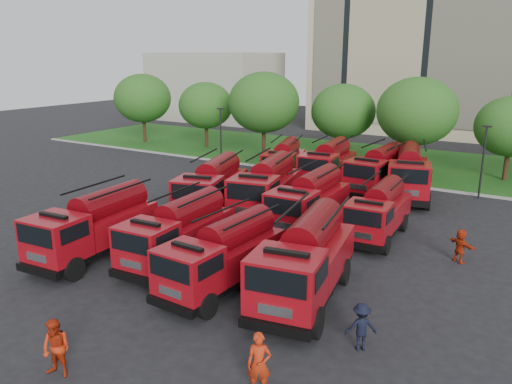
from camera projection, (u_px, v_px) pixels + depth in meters
The scene contains 30 objects.
ground at pixel (189, 242), 26.77m from camera, with size 140.00×140.00×0.00m, color black.
lawn at pixel (358, 158), 48.16m from camera, with size 70.00×16.00×0.12m, color #164512.
curb at pixel (324, 175), 41.49m from camera, with size 70.00×0.30×0.14m, color gray.
apartment_building at pixel (441, 31), 61.91m from camera, with size 30.00×14.18×25.00m.
side_building at pixel (215, 86), 76.71m from camera, with size 18.00×12.00×10.00m, color #9C998A.
tree_0 at pixel (143, 98), 55.59m from camera, with size 6.30×6.30×7.70m.
tree_1 at pixel (206, 105), 52.52m from camera, with size 5.71×5.71×6.98m.
tree_2 at pixel (264, 102), 47.06m from camera, with size 6.72×6.72×8.22m.
tree_3 at pixel (343, 111), 45.78m from camera, with size 5.88×5.88×7.19m.
tree_4 at pixel (417, 111), 40.90m from camera, with size 6.55×6.55×8.01m.
tree_5 at pixel (511, 127), 38.44m from camera, with size 5.46×5.46×6.68m.
lamp_post_0 at pixel (221, 133), 45.18m from camera, with size 0.60×0.25×5.11m.
lamp_post_1 at pixel (483, 158), 34.14m from camera, with size 0.60×0.25×5.11m.
fire_truck_0 at pixel (95, 225), 24.48m from camera, with size 3.03×7.29×3.24m.
fire_truck_1 at pixel (178, 232), 23.78m from camera, with size 2.82×6.94×3.10m.
fire_truck_2 at pixel (223, 255), 21.12m from camera, with size 2.70×6.75×3.02m.
fire_truck_3 at pixel (306, 259), 20.15m from camera, with size 3.79×7.83×3.42m.
fire_truck_4 at pixel (213, 187), 31.25m from camera, with size 4.50×7.85×3.39m.
fire_truck_5 at pixel (267, 187), 31.09m from camera, with size 4.09×7.97×3.46m.
fire_truck_6 at pixel (309, 201), 28.50m from camera, with size 2.82×7.21×3.25m.
fire_truck_7 at pixel (379, 211), 27.16m from camera, with size 2.64×6.56×2.94m.
fire_truck_8 at pixel (284, 161), 39.48m from camera, with size 4.22×7.21×3.11m.
fire_truck_9 at pixel (328, 164), 37.96m from camera, with size 3.29×7.58×3.35m.
fire_truck_10 at pixel (379, 171), 35.76m from camera, with size 3.02×7.49×3.35m.
fire_truck_11 at pixel (409, 173), 34.72m from camera, with size 4.53×8.10×3.50m.
firefighter_1 at pixel (60, 375), 15.62m from camera, with size 0.93×0.51×1.92m, color #AA260D.
firefighter_2 at pixel (328, 294), 20.90m from camera, with size 0.98×0.56×1.67m, color black.
firefighter_3 at pixel (360, 349), 17.04m from camera, with size 1.10×0.57×1.70m, color black.
firefighter_4 at pixel (222, 243), 26.67m from camera, with size 0.90×0.59×1.84m, color #AA260D.
firefighter_5 at pixel (459, 262), 24.18m from camera, with size 1.56×0.67×1.68m, color #AA260D.
Camera 1 is at (16.14, -19.55, 9.70)m, focal length 35.00 mm.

